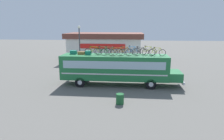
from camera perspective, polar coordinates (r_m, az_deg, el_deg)
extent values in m
plane|color=#605E59|center=(20.59, 0.67, -4.17)|extent=(120.00, 120.00, 0.00)
cube|color=#1E6B38|center=(20.13, 0.68, 0.93)|extent=(10.50, 2.57, 2.36)
cube|color=#1E6B38|center=(20.68, 17.17, -1.50)|extent=(1.28, 2.37, 0.83)
cube|color=#99B7C6|center=(18.78, 0.35, 1.36)|extent=(9.66, 0.04, 0.74)
cube|color=#99B7C6|center=(21.33, 0.98, 2.73)|extent=(9.66, 0.04, 0.74)
cube|color=silver|center=(18.97, 0.35, -1.27)|extent=(10.08, 0.03, 0.12)
cube|color=silver|center=(21.50, 0.97, 0.40)|extent=(10.08, 0.03, 0.12)
cube|color=silver|center=(20.95, 18.96, -2.84)|extent=(0.16, 2.44, 0.24)
cylinder|color=black|center=(19.39, 10.98, -3.95)|extent=(1.00, 0.28, 1.00)
cylinder|color=silver|center=(19.39, 10.98, -3.95)|extent=(0.45, 0.30, 0.45)
cylinder|color=black|center=(21.58, 10.42, -2.22)|extent=(1.00, 0.28, 1.00)
cylinder|color=silver|center=(21.58, 10.42, -2.22)|extent=(0.45, 0.30, 0.45)
cylinder|color=black|center=(19.90, -9.00, -3.44)|extent=(1.00, 0.28, 1.00)
cylinder|color=silver|center=(19.90, -9.00, -3.44)|extent=(0.45, 0.30, 0.45)
cylinder|color=black|center=(22.05, -7.54, -1.80)|extent=(1.00, 0.28, 1.00)
cylinder|color=silver|center=(22.05, -7.54, -1.80)|extent=(0.45, 0.30, 0.45)
cube|color=#1E7F66|center=(20.93, -10.87, 4.95)|extent=(0.64, 0.44, 0.38)
cube|color=olive|center=(20.57, -8.66, 4.77)|extent=(0.71, 0.41, 0.28)
cube|color=#1E7F66|center=(20.37, -6.72, 4.88)|extent=(0.55, 0.56, 0.38)
torus|color=black|center=(20.20, -6.81, 5.24)|extent=(0.67, 0.04, 0.67)
torus|color=black|center=(20.00, -3.77, 5.22)|extent=(0.67, 0.04, 0.67)
cylinder|color=#B2B20C|center=(20.11, -5.92, 5.95)|extent=(0.21, 0.04, 0.48)
cylinder|color=#B2B20C|center=(20.05, -5.00, 5.90)|extent=(0.50, 0.04, 0.46)
cylinder|color=#B2B20C|center=(20.04, -5.26, 6.57)|extent=(0.65, 0.04, 0.07)
cylinder|color=#B2B20C|center=(20.16, -6.23, 5.26)|extent=(0.41, 0.03, 0.05)
cylinder|color=#B2B20C|center=(20.15, -6.49, 5.92)|extent=(0.26, 0.03, 0.50)
cylinder|color=#B2B20C|center=(19.99, -4.05, 5.87)|extent=(0.22, 0.03, 0.47)
cylinder|color=silver|center=(19.98, -4.34, 6.66)|extent=(0.03, 0.44, 0.03)
ellipsoid|color=black|center=(20.09, -6.18, 6.72)|extent=(0.20, 0.08, 0.06)
torus|color=black|center=(20.41, -4.29, 5.33)|extent=(0.64, 0.04, 0.64)
torus|color=black|center=(20.26, -1.28, 5.30)|extent=(0.64, 0.04, 0.64)
cylinder|color=green|center=(20.33, -3.40, 6.00)|extent=(0.21, 0.04, 0.46)
cylinder|color=green|center=(20.28, -2.49, 5.95)|extent=(0.50, 0.04, 0.44)
cylinder|color=green|center=(20.27, -2.74, 6.58)|extent=(0.65, 0.04, 0.07)
cylinder|color=green|center=(20.37, -3.72, 5.35)|extent=(0.41, 0.03, 0.05)
cylinder|color=green|center=(20.36, -3.97, 5.98)|extent=(0.26, 0.03, 0.48)
cylinder|color=green|center=(20.24, -1.55, 5.92)|extent=(0.22, 0.03, 0.45)
cylinder|color=silver|center=(20.22, -1.83, 6.67)|extent=(0.03, 0.44, 0.03)
ellipsoid|color=black|center=(20.31, -3.65, 6.74)|extent=(0.20, 0.08, 0.06)
torus|color=black|center=(19.69, -2.33, 5.13)|extent=(0.68, 0.04, 0.68)
torus|color=black|center=(19.58, 0.66, 5.10)|extent=(0.68, 0.04, 0.68)
cylinder|color=green|center=(19.62, -1.44, 5.86)|extent=(0.20, 0.04, 0.48)
cylinder|color=green|center=(19.59, -0.55, 5.80)|extent=(0.48, 0.04, 0.46)
cylinder|color=green|center=(19.57, -0.79, 6.49)|extent=(0.62, 0.04, 0.07)
cylinder|color=green|center=(19.67, -1.77, 5.15)|extent=(0.39, 0.03, 0.05)
cylinder|color=green|center=(19.65, -2.01, 5.83)|extent=(0.25, 0.03, 0.50)
cylinder|color=green|center=(19.56, 0.39, 5.76)|extent=(0.21, 0.03, 0.47)
cylinder|color=silver|center=(19.54, 0.12, 6.58)|extent=(0.03, 0.44, 0.03)
ellipsoid|color=black|center=(19.60, -1.69, 6.66)|extent=(0.20, 0.08, 0.06)
torus|color=black|center=(19.52, -0.23, 5.03)|extent=(0.65, 0.04, 0.65)
torus|color=black|center=(19.45, 2.86, 4.99)|extent=(0.65, 0.04, 0.65)
cylinder|color=orange|center=(19.46, 0.69, 5.73)|extent=(0.20, 0.04, 0.46)
cylinder|color=orange|center=(19.44, 1.62, 5.68)|extent=(0.49, 0.04, 0.44)
cylinder|color=orange|center=(19.42, 1.38, 6.34)|extent=(0.63, 0.04, 0.07)
cylinder|color=orange|center=(19.50, 0.35, 5.06)|extent=(0.40, 0.03, 0.05)
cylinder|color=orange|center=(19.48, 0.11, 5.71)|extent=(0.26, 0.03, 0.48)
cylinder|color=orange|center=(19.42, 2.58, 5.63)|extent=(0.22, 0.03, 0.45)
cylinder|color=silver|center=(19.40, 2.31, 6.43)|extent=(0.03, 0.44, 0.03)
ellipsoid|color=black|center=(19.44, 0.45, 6.51)|extent=(0.20, 0.08, 0.06)
torus|color=black|center=(19.40, 2.04, 5.06)|extent=(0.70, 0.04, 0.70)
torus|color=black|center=(19.37, 4.95, 5.01)|extent=(0.70, 0.04, 0.70)
cylinder|color=orange|center=(19.35, 2.92, 5.83)|extent=(0.19, 0.04, 0.50)
cylinder|color=orange|center=(19.35, 3.80, 5.77)|extent=(0.46, 0.04, 0.48)
cylinder|color=orange|center=(19.32, 3.57, 6.49)|extent=(0.59, 0.04, 0.07)
cylinder|color=orange|center=(19.39, 2.59, 5.08)|extent=(0.37, 0.03, 0.05)
cylinder|color=orange|center=(19.36, 2.37, 5.81)|extent=(0.24, 0.03, 0.52)
cylinder|color=orange|center=(19.34, 4.70, 5.72)|extent=(0.21, 0.03, 0.49)
cylinder|color=silver|center=(19.31, 4.45, 6.58)|extent=(0.03, 0.44, 0.03)
ellipsoid|color=black|center=(19.33, 2.70, 6.68)|extent=(0.20, 0.08, 0.06)
torus|color=black|center=(19.75, 4.30, 5.20)|extent=(0.73, 0.04, 0.73)
torus|color=black|center=(19.75, 7.17, 5.14)|extent=(0.73, 0.04, 0.73)
cylinder|color=#197FDB|center=(19.71, 5.18, 5.98)|extent=(0.19, 0.04, 0.52)
cylinder|color=#197FDB|center=(19.71, 6.04, 5.91)|extent=(0.46, 0.04, 0.50)
cylinder|color=#197FDB|center=(19.68, 5.83, 6.65)|extent=(0.59, 0.04, 0.07)
cylinder|color=#197FDB|center=(19.74, 4.84, 5.22)|extent=(0.38, 0.03, 0.05)
cylinder|color=#197FDB|center=(19.71, 4.63, 5.96)|extent=(0.24, 0.03, 0.54)
cylinder|color=#197FDB|center=(19.72, 6.93, 5.86)|extent=(0.21, 0.03, 0.51)
cylinder|color=silver|center=(19.68, 6.69, 6.72)|extent=(0.03, 0.44, 0.03)
ellipsoid|color=black|center=(19.68, 4.96, 6.83)|extent=(0.20, 0.08, 0.06)
torus|color=black|center=(19.98, 6.51, 5.13)|extent=(0.65, 0.04, 0.65)
torus|color=black|center=(20.02, 9.44, 5.06)|extent=(0.65, 0.04, 0.65)
cylinder|color=black|center=(19.96, 7.41, 5.80)|extent=(0.20, 0.04, 0.46)
cylinder|color=black|center=(19.97, 8.29, 5.74)|extent=(0.47, 0.04, 0.44)
cylinder|color=black|center=(19.94, 8.08, 6.38)|extent=(0.61, 0.04, 0.07)
cylinder|color=black|center=(19.98, 7.07, 5.14)|extent=(0.39, 0.03, 0.05)
cylinder|color=black|center=(19.95, 6.85, 5.79)|extent=(0.25, 0.03, 0.48)
cylinder|color=black|center=(19.99, 9.20, 5.69)|extent=(0.21, 0.03, 0.45)
cylinder|color=silver|center=(19.95, 8.96, 6.46)|extent=(0.03, 0.44, 0.03)
ellipsoid|color=black|center=(19.92, 7.20, 6.56)|extent=(0.20, 0.08, 0.06)
torus|color=black|center=(20.11, 8.76, 5.19)|extent=(0.70, 0.04, 0.70)
torus|color=black|center=(20.19, 11.56, 5.11)|extent=(0.70, 0.04, 0.70)
cylinder|color=#B2B20C|center=(20.10, 9.63, 5.91)|extent=(0.19, 0.04, 0.50)
cylinder|color=#B2B20C|center=(20.12, 10.47, 5.84)|extent=(0.46, 0.04, 0.48)
cylinder|color=#B2B20C|center=(20.09, 10.27, 6.54)|extent=(0.59, 0.04, 0.07)
cylinder|color=#B2B20C|center=(20.12, 9.29, 5.20)|extent=(0.38, 0.03, 0.05)
cylinder|color=#B2B20C|center=(20.09, 9.09, 5.90)|extent=(0.24, 0.03, 0.52)
cylinder|color=#B2B20C|center=(20.15, 11.33, 5.79)|extent=(0.21, 0.03, 0.49)
cylinder|color=silver|center=(20.11, 11.12, 6.61)|extent=(0.03, 0.44, 0.03)
ellipsoid|color=black|center=(20.06, 9.43, 6.72)|extent=(0.20, 0.08, 0.06)
torus|color=black|center=(19.70, 11.21, 4.87)|extent=(0.65, 0.04, 0.65)
torus|color=black|center=(19.82, 14.09, 4.78)|extent=(0.65, 0.04, 0.65)
cylinder|color=#B2B20C|center=(19.70, 12.11, 5.55)|extent=(0.19, 0.04, 0.46)
cylinder|color=#B2B20C|center=(19.74, 12.97, 5.48)|extent=(0.46, 0.04, 0.45)
cylinder|color=#B2B20C|center=(19.70, 12.77, 6.14)|extent=(0.60, 0.04, 0.07)
cylinder|color=#B2B20C|center=(19.72, 11.76, 4.88)|extent=(0.38, 0.03, 0.05)
cylinder|color=#B2B20C|center=(19.68, 11.56, 5.54)|extent=(0.25, 0.03, 0.48)
cylinder|color=#B2B20C|center=(19.78, 13.86, 5.42)|extent=(0.21, 0.03, 0.45)
cylinder|color=silver|center=(19.74, 13.64, 6.21)|extent=(0.03, 0.44, 0.03)
ellipsoid|color=black|center=(19.66, 11.91, 6.33)|extent=(0.20, 0.08, 0.06)
cube|color=silver|center=(34.57, -1.96, 5.92)|extent=(11.72, 6.12, 3.80)
cube|color=brown|center=(34.38, -1.99, 9.75)|extent=(12.66, 6.61, 0.83)
cube|color=red|center=(31.37, -2.71, 6.76)|extent=(7.03, 0.16, 0.70)
cylinder|color=#1E592D|center=(15.64, 2.26, -8.18)|extent=(0.60, 0.60, 0.80)
cylinder|color=#38383D|center=(26.12, -9.12, 5.56)|extent=(0.14, 0.14, 5.60)
sphere|color=#F2EDCC|center=(25.93, -9.35, 11.93)|extent=(0.33, 0.33, 0.33)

